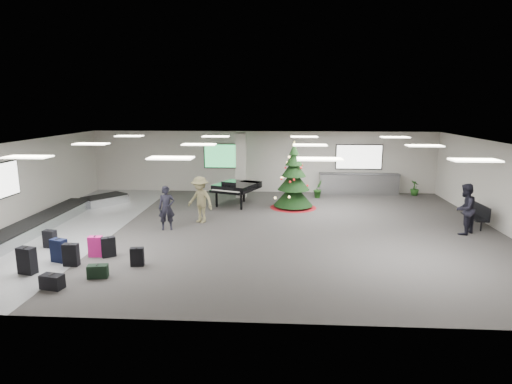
# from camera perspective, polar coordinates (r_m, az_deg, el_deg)

# --- Properties ---
(ground) EXTENTS (18.00, 18.00, 0.00)m
(ground) POSITION_cam_1_polar(r_m,az_deg,el_deg) (16.02, -0.25, -4.94)
(ground) COLOR #393633
(ground) RESTS_ON ground
(room_envelope) EXTENTS (18.02, 14.02, 3.21)m
(room_envelope) POSITION_cam_1_polar(r_m,az_deg,el_deg) (16.21, -1.46, 3.69)
(room_envelope) COLOR #B6AFA6
(room_envelope) RESTS_ON ground
(baggage_carousel) EXTENTS (2.28, 9.71, 0.43)m
(baggage_carousel) POSITION_cam_1_polar(r_m,az_deg,el_deg) (18.14, -25.87, -3.46)
(baggage_carousel) COLOR silver
(baggage_carousel) RESTS_ON ground
(service_counter) EXTENTS (4.05, 0.65, 1.08)m
(service_counter) POSITION_cam_1_polar(r_m,az_deg,el_deg) (22.70, 13.54, 1.08)
(service_counter) COLOR silver
(service_counter) RESTS_ON ground
(suitcase_0) EXTENTS (0.53, 0.38, 0.77)m
(suitcase_0) POSITION_cam_1_polar(r_m,az_deg,el_deg) (13.38, -28.23, -8.06)
(suitcase_0) COLOR black
(suitcase_0) RESTS_ON ground
(suitcase_1) EXTENTS (0.43, 0.23, 0.68)m
(suitcase_1) POSITION_cam_1_polar(r_m,az_deg,el_deg) (13.47, -23.44, -7.69)
(suitcase_1) COLOR black
(suitcase_1) RESTS_ON ground
(pink_suitcase) EXTENTS (0.42, 0.27, 0.65)m
(pink_suitcase) POSITION_cam_1_polar(r_m,az_deg,el_deg) (14.00, -20.61, -6.81)
(pink_suitcase) COLOR #EE1F89
(pink_suitcase) RESTS_ON ground
(suitcase_3) EXTENTS (0.46, 0.41, 0.63)m
(suitcase_3) POSITION_cam_1_polar(r_m,az_deg,el_deg) (13.86, -19.09, -6.94)
(suitcase_3) COLOR black
(suitcase_3) RESTS_ON ground
(navy_suitcase) EXTENTS (0.51, 0.39, 0.71)m
(navy_suitcase) POSITION_cam_1_polar(r_m,az_deg,el_deg) (13.94, -24.78, -7.09)
(navy_suitcase) COLOR black
(navy_suitcase) RESTS_ON ground
(green_duffel) EXTENTS (0.56, 0.34, 0.37)m
(green_duffel) POSITION_cam_1_polar(r_m,az_deg,el_deg) (12.39, -20.34, -9.87)
(green_duffel) COLOR black
(green_duffel) RESTS_ON ground
(suitcase_7) EXTENTS (0.40, 0.25, 0.56)m
(suitcase_7) POSITION_cam_1_polar(r_m,az_deg,el_deg) (12.86, -15.56, -8.32)
(suitcase_7) COLOR black
(suitcase_7) RESTS_ON ground
(suitcase_8) EXTENTS (0.43, 0.29, 0.60)m
(suitcase_8) POSITION_cam_1_polar(r_m,az_deg,el_deg) (15.41, -25.77, -5.66)
(suitcase_8) COLOR black
(suitcase_8) RESTS_ON ground
(black_duffel) EXTENTS (0.61, 0.41, 0.38)m
(black_duffel) POSITION_cam_1_polar(r_m,az_deg,el_deg) (12.13, -25.54, -10.73)
(black_duffel) COLOR black
(black_duffel) RESTS_ON ground
(christmas_tree) EXTENTS (2.09, 2.09, 2.98)m
(christmas_tree) POSITION_cam_1_polar(r_m,az_deg,el_deg) (19.16, 5.02, 0.90)
(christmas_tree) COLOR maroon
(christmas_tree) RESTS_ON ground
(grand_piano) EXTENTS (2.25, 2.52, 1.19)m
(grand_piano) POSITION_cam_1_polar(r_m,az_deg,el_deg) (19.60, -2.71, 0.66)
(grand_piano) COLOR black
(grand_piano) RESTS_ON ground
(bench) EXTENTS (0.49, 1.39, 0.88)m
(bench) POSITION_cam_1_polar(r_m,az_deg,el_deg) (18.18, 27.43, -2.65)
(bench) COLOR black
(bench) RESTS_ON ground
(traveler_a) EXTENTS (0.68, 0.54, 1.64)m
(traveler_a) POSITION_cam_1_polar(r_m,az_deg,el_deg) (16.07, -11.83, -2.10)
(traveler_a) COLOR black
(traveler_a) RESTS_ON ground
(traveler_b) EXTENTS (1.36, 1.17, 1.82)m
(traveler_b) POSITION_cam_1_polar(r_m,az_deg,el_deg) (16.83, -7.45, -1.02)
(traveler_b) COLOR olive
(traveler_b) RESTS_ON ground
(traveler_bench) EXTENTS (1.13, 1.12, 1.84)m
(traveler_bench) POSITION_cam_1_polar(r_m,az_deg,el_deg) (16.90, 26.07, -2.05)
(traveler_bench) COLOR black
(traveler_bench) RESTS_ON ground
(potted_plant_left) EXTENTS (0.59, 0.62, 0.88)m
(potted_plant_left) POSITION_cam_1_polar(r_m,az_deg,el_deg) (21.48, 8.26, 0.41)
(potted_plant_left) COLOR #194115
(potted_plant_left) RESTS_ON ground
(potted_plant_right) EXTENTS (0.56, 0.56, 0.77)m
(potted_plant_right) POSITION_cam_1_polar(r_m,az_deg,el_deg) (23.25, 20.40, 0.51)
(potted_plant_right) COLOR #194115
(potted_plant_right) RESTS_ON ground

